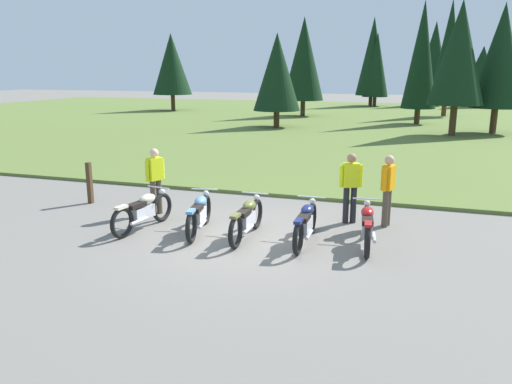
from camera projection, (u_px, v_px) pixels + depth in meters
ground_plane at (247, 239)px, 10.87m from camera, size 140.00×140.00×0.00m
grass_moorland at (370, 123)px, 34.60m from camera, size 80.00×44.00×0.10m
forest_treeline at (437, 59)px, 39.69m from camera, size 39.09×28.20×8.74m
motorcycle_cream at (143, 211)px, 11.42m from camera, size 0.62×2.09×0.88m
motorcycle_sky_blue at (199, 214)px, 11.19m from camera, size 0.70×2.08×0.88m
motorcycle_olive at (247, 218)px, 10.83m from camera, size 0.62×2.10×0.88m
motorcycle_navy at (306, 223)px, 10.49m from camera, size 0.62×2.10×0.88m
motorcycle_red at (367, 226)px, 10.31m from camera, size 0.63×2.10×0.88m
rider_near_row_end at (155, 177)px, 12.52m from camera, size 0.35×0.51×1.67m
rider_in_hivis_vest at (351, 184)px, 11.79m from camera, size 0.51×0.34×1.67m
rider_with_back_turned at (388, 186)px, 11.53m from camera, size 0.31×0.53×1.67m
trail_marker_post at (90, 183)px, 13.66m from camera, size 0.12×0.12×1.13m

